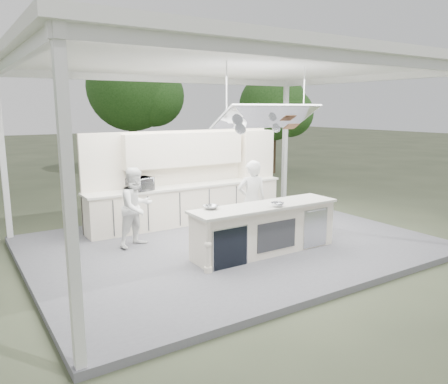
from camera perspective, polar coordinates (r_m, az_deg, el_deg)
ground at (r=9.34m, az=0.92°, el=-7.21°), size 90.00×90.00×0.00m
stage_deck at (r=9.32m, az=0.92°, el=-6.86°), size 8.00×6.00×0.12m
tent at (r=8.90m, az=1.06°, el=16.10°), size 8.20×6.20×3.86m
demo_island at (r=8.56m, az=5.31°, el=-4.79°), size 3.10×0.79×0.95m
back_counter at (r=10.76m, az=-4.66°, el=-1.51°), size 5.08×0.72×0.95m
back_wall_unit at (r=10.99m, az=-3.22°, el=3.94°), size 5.05×0.48×2.25m
tree_cluster at (r=17.82m, az=-17.51°, el=11.65°), size 19.55×9.40×5.85m
head_chef at (r=9.27m, az=3.64°, el=-1.11°), size 0.72×0.58×1.72m
sous_chef at (r=9.01m, az=-11.36°, el=-1.95°), size 0.95×0.85×1.63m
toaster_oven at (r=9.98m, az=-10.91°, el=1.00°), size 0.63×0.51×0.30m
bowl_large at (r=8.06m, az=-1.72°, el=-2.00°), size 0.30×0.30×0.07m
bowl_small at (r=8.32m, az=7.00°, el=-1.63°), size 0.31×0.31×0.08m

